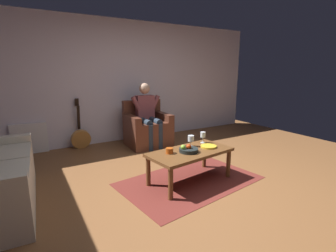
{
  "coord_description": "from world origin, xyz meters",
  "views": [
    {
      "loc": [
        1.97,
        2.35,
        1.49
      ],
      "look_at": [
        -0.13,
        -1.23,
        0.55
      ],
      "focal_mm": 26.57,
      "sensor_mm": 36.0,
      "label": 1
    }
  ],
  "objects_px": {
    "fruit_bowl": "(188,150)",
    "decorative_dish": "(209,146)",
    "armchair": "(147,130)",
    "candle_jar": "(170,151)",
    "guitar": "(81,137)",
    "wine_glass_near": "(203,135)",
    "person_seated": "(148,113)",
    "wine_glass_far": "(191,139)",
    "coffee_table": "(190,155)"
  },
  "relations": [
    {
      "from": "fruit_bowl",
      "to": "decorative_dish",
      "type": "xyz_separation_m",
      "value": [
        -0.37,
        -0.03,
        -0.02
      ]
    },
    {
      "from": "armchair",
      "to": "candle_jar",
      "type": "relative_size",
      "value": 9.16
    },
    {
      "from": "guitar",
      "to": "wine_glass_near",
      "type": "height_order",
      "value": "guitar"
    },
    {
      "from": "person_seated",
      "to": "wine_glass_near",
      "type": "bearing_deg",
      "value": 96.68
    },
    {
      "from": "person_seated",
      "to": "wine_glass_far",
      "type": "xyz_separation_m",
      "value": [
        0.11,
        1.62,
        -0.12
      ]
    },
    {
      "from": "guitar",
      "to": "candle_jar",
      "type": "height_order",
      "value": "guitar"
    },
    {
      "from": "coffee_table",
      "to": "candle_jar",
      "type": "bearing_deg",
      "value": -9.14
    },
    {
      "from": "armchair",
      "to": "wine_glass_near",
      "type": "bearing_deg",
      "value": 96.53
    },
    {
      "from": "armchair",
      "to": "fruit_bowl",
      "type": "xyz_separation_m",
      "value": [
        0.29,
        1.85,
        0.15
      ]
    },
    {
      "from": "wine_glass_near",
      "to": "candle_jar",
      "type": "distance_m",
      "value": 0.69
    },
    {
      "from": "wine_glass_near",
      "to": "wine_glass_far",
      "type": "distance_m",
      "value": 0.26
    },
    {
      "from": "decorative_dish",
      "to": "candle_jar",
      "type": "xyz_separation_m",
      "value": [
        0.61,
        -0.05,
        0.02
      ]
    },
    {
      "from": "guitar",
      "to": "decorative_dish",
      "type": "xyz_separation_m",
      "value": [
        -1.28,
        2.28,
        0.23
      ]
    },
    {
      "from": "coffee_table",
      "to": "wine_glass_far",
      "type": "distance_m",
      "value": 0.26
    },
    {
      "from": "candle_jar",
      "to": "armchair",
      "type": "bearing_deg",
      "value": -106.7
    },
    {
      "from": "wine_glass_near",
      "to": "coffee_table",
      "type": "bearing_deg",
      "value": 29.41
    },
    {
      "from": "wine_glass_near",
      "to": "decorative_dish",
      "type": "height_order",
      "value": "wine_glass_near"
    },
    {
      "from": "person_seated",
      "to": "fruit_bowl",
      "type": "distance_m",
      "value": 1.85
    },
    {
      "from": "fruit_bowl",
      "to": "candle_jar",
      "type": "relative_size",
      "value": 2.58
    },
    {
      "from": "candle_jar",
      "to": "wine_glass_near",
      "type": "bearing_deg",
      "value": -166.29
    },
    {
      "from": "wine_glass_near",
      "to": "wine_glass_far",
      "type": "xyz_separation_m",
      "value": [
        0.25,
        0.05,
        -0.01
      ]
    },
    {
      "from": "wine_glass_far",
      "to": "wine_glass_near",
      "type": "bearing_deg",
      "value": -168.35
    },
    {
      "from": "person_seated",
      "to": "fruit_bowl",
      "type": "bearing_deg",
      "value": 82.49
    },
    {
      "from": "armchair",
      "to": "decorative_dish",
      "type": "relative_size",
      "value": 3.99
    },
    {
      "from": "armchair",
      "to": "wine_glass_far",
      "type": "height_order",
      "value": "armchair"
    },
    {
      "from": "person_seated",
      "to": "fruit_bowl",
      "type": "relative_size",
      "value": 4.93
    },
    {
      "from": "person_seated",
      "to": "coffee_table",
      "type": "height_order",
      "value": "person_seated"
    },
    {
      "from": "person_seated",
      "to": "candle_jar",
      "type": "height_order",
      "value": "person_seated"
    },
    {
      "from": "wine_glass_near",
      "to": "fruit_bowl",
      "type": "height_order",
      "value": "wine_glass_near"
    },
    {
      "from": "wine_glass_far",
      "to": "coffee_table",
      "type": "bearing_deg",
      "value": 52.63
    },
    {
      "from": "fruit_bowl",
      "to": "armchair",
      "type": "bearing_deg",
      "value": -99.0
    },
    {
      "from": "guitar",
      "to": "wine_glass_near",
      "type": "xyz_separation_m",
      "value": [
        -1.34,
        2.07,
        0.33
      ]
    },
    {
      "from": "armchair",
      "to": "decorative_dish",
      "type": "xyz_separation_m",
      "value": [
        -0.07,
        1.82,
        0.13
      ]
    },
    {
      "from": "guitar",
      "to": "wine_glass_far",
      "type": "relative_size",
      "value": 6.11
    },
    {
      "from": "fruit_bowl",
      "to": "person_seated",
      "type": "bearing_deg",
      "value": -99.14
    },
    {
      "from": "fruit_bowl",
      "to": "candle_jar",
      "type": "distance_m",
      "value": 0.25
    },
    {
      "from": "wine_glass_far",
      "to": "decorative_dish",
      "type": "relative_size",
      "value": 0.71
    },
    {
      "from": "coffee_table",
      "to": "fruit_bowl",
      "type": "relative_size",
      "value": 4.81
    },
    {
      "from": "armchair",
      "to": "person_seated",
      "type": "bearing_deg",
      "value": 90.0
    },
    {
      "from": "coffee_table",
      "to": "guitar",
      "type": "bearing_deg",
      "value": -66.96
    },
    {
      "from": "guitar",
      "to": "fruit_bowl",
      "type": "relative_size",
      "value": 3.83
    },
    {
      "from": "person_seated",
      "to": "decorative_dish",
      "type": "xyz_separation_m",
      "value": [
        -0.07,
        1.79,
        -0.22
      ]
    },
    {
      "from": "person_seated",
      "to": "coffee_table",
      "type": "xyz_separation_m",
      "value": [
        0.24,
        1.78,
        -0.29
      ]
    },
    {
      "from": "fruit_bowl",
      "to": "decorative_dish",
      "type": "relative_size",
      "value": 1.13
    },
    {
      "from": "armchair",
      "to": "coffee_table",
      "type": "bearing_deg",
      "value": 84.24
    },
    {
      "from": "decorative_dish",
      "to": "fruit_bowl",
      "type": "bearing_deg",
      "value": 4.14
    },
    {
      "from": "wine_glass_far",
      "to": "candle_jar",
      "type": "xyz_separation_m",
      "value": [
        0.42,
        0.11,
        -0.07
      ]
    },
    {
      "from": "wine_glass_far",
      "to": "person_seated",
      "type": "bearing_deg",
      "value": -94.02
    },
    {
      "from": "fruit_bowl",
      "to": "candle_jar",
      "type": "bearing_deg",
      "value": -17.88
    },
    {
      "from": "armchair",
      "to": "fruit_bowl",
      "type": "distance_m",
      "value": 1.88
    }
  ]
}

